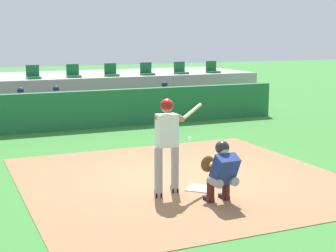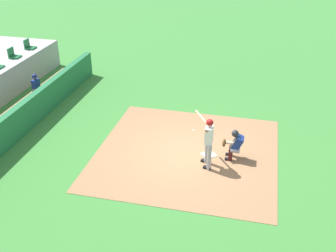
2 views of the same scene
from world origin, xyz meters
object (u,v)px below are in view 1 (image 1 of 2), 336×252
Objects in this scene: stadium_seat_6 at (147,71)px; stadium_seat_8 at (212,69)px; batter_at_plate at (168,140)px; stadium_seat_4 at (73,74)px; stadium_seat_5 at (111,73)px; dugout_player_2 at (57,105)px; stadium_seat_7 at (181,70)px; home_plate at (199,188)px; dugout_player_3 at (166,99)px; catcher_crouched at (221,170)px; stadium_seat_3 at (33,75)px; dugout_player_1 at (22,107)px.

stadium_seat_8 is (2.89, 0.00, 0.00)m from stadium_seat_6.
stadium_seat_4 is (0.67, 10.22, 0.50)m from batter_at_plate.
dugout_player_2 is at bearing -140.62° from stadium_seat_5.
stadium_seat_7 is (1.44, 0.00, 0.00)m from stadium_seat_6.
stadium_seat_6 is 1.44m from stadium_seat_7.
stadium_seat_4 reaches higher than home_plate.
batter_at_plate is 10.25m from stadium_seat_4.
stadium_seat_7 reaches higher than dugout_player_3.
dugout_player_3 reaches higher than catcher_crouched.
stadium_seat_4 is (-2.82, 2.03, 0.86)m from dugout_player_3.
stadium_seat_5 is at bearing 82.48° from catcher_crouched.
stadium_seat_4 is 1.44m from stadium_seat_5.
catcher_crouched is 11.44m from stadium_seat_6.
stadium_seat_3 and stadium_seat_5 have the same top height.
batter_at_plate is at bearing -101.71° from stadium_seat_5.
stadium_seat_7 is (4.33, 0.00, 0.00)m from stadium_seat_4.
dugout_player_1 is 2.71× the size of stadium_seat_5.
stadium_seat_6 reaches higher than catcher_crouched.
stadium_seat_7 is at bearing 17.39° from dugout_player_1.
dugout_player_2 is 2.44m from stadium_seat_4.
catcher_crouched is 1.39× the size of dugout_player_3.
stadium_seat_3 and stadium_seat_8 have the same top height.
home_plate is at bearing 3.09° from batter_at_plate.
dugout_player_3 is (2.82, 8.14, 0.65)m from home_plate.
stadium_seat_8 is at bearing 0.00° from stadium_seat_6.
home_plate is 10.69m from stadium_seat_6.
stadium_seat_3 is at bearing 180.00° from stadium_seat_6.
catcher_crouched is 3.78× the size of stadium_seat_5.
stadium_seat_4 is 1.00× the size of stadium_seat_5.
dugout_player_1 is 2.71× the size of stadium_seat_4.
stadium_seat_8 is (1.44, 0.00, 0.00)m from stadium_seat_7.
stadium_seat_6 is at bearing 0.00° from stadium_seat_5.
dugout_player_3 is (3.85, 0.00, 0.00)m from dugout_player_2.
stadium_seat_8 is at bearing 0.00° from stadium_seat_5.
home_plate is 10.39m from stadium_seat_5.
stadium_seat_4 reaches higher than dugout_player_3.
dugout_player_1 is at bearing -162.61° from stadium_seat_7.
stadium_seat_7 is at bearing 0.00° from stadium_seat_5.
stadium_seat_8 is (5.79, 11.03, 0.93)m from catcher_crouched.
stadium_seat_4 and stadium_seat_5 have the same top height.
stadium_seat_8 is (4.33, 0.00, 0.00)m from stadium_seat_5.
dugout_player_2 is 3.32m from stadium_seat_5.
stadium_seat_3 is 5.78m from stadium_seat_7.
batter_at_plate is at bearing -176.91° from home_plate.
catcher_crouched is 3.78× the size of stadium_seat_7.
stadium_seat_6 is (4.33, 0.00, 0.00)m from stadium_seat_3.
dugout_player_2 is at bearing -163.37° from stadium_seat_8.
dugout_player_1 is 2.32m from stadium_seat_3.
stadium_seat_5 is 1.44m from stadium_seat_6.
home_plate is 10.39m from stadium_seat_3.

